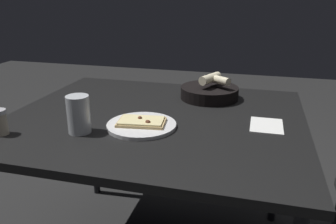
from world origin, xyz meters
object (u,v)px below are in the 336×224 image
object	(u,v)px
dining_table	(155,128)
beer_glass	(79,116)
pizza_plate	(142,124)
pepper_shaker	(0,124)
bread_basket	(210,91)

from	to	relation	value
dining_table	beer_glass	world-z (taller)	beer_glass
pizza_plate	beer_glass	distance (m)	0.23
beer_glass	pepper_shaker	bearing A→B (deg)	109.20
pizza_plate	bread_basket	world-z (taller)	bread_basket
beer_glass	bread_basket	bearing A→B (deg)	-36.59
beer_glass	dining_table	bearing A→B (deg)	-42.07
dining_table	pepper_shaker	xyz separation A→B (m)	(-0.33, 0.47, 0.10)
dining_table	pepper_shaker	distance (m)	0.58
dining_table	bread_basket	xyz separation A→B (m)	(0.29, -0.18, 0.09)
bread_basket	pizza_plate	bearing A→B (deg)	155.58
bread_basket	beer_glass	size ratio (longest dim) A/B	1.98
dining_table	bread_basket	bearing A→B (deg)	-31.55
pizza_plate	bread_basket	distance (m)	0.47
dining_table	beer_glass	size ratio (longest dim) A/B	8.70
pizza_plate	bread_basket	bearing A→B (deg)	-24.42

